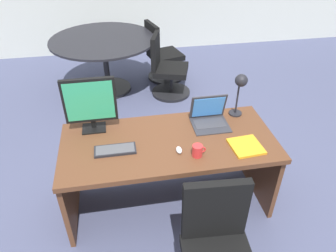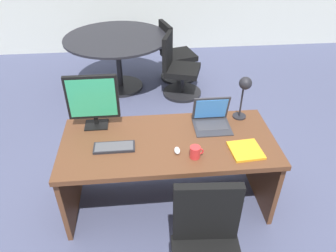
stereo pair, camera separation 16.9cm
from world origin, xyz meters
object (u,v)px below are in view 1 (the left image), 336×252
keyboard (115,150)px  coffee_mug (198,151)px  meeting_chair_near (162,58)px  meeting_table (104,51)px  laptop (209,115)px  mouse (179,150)px  monitor (90,102)px  meeting_chair_far (167,72)px  desk (168,155)px  book (246,146)px  desk_lamp (240,86)px

keyboard → coffee_mug: coffee_mug is taller
meeting_chair_near → meeting_table: bearing=-164.8°
laptop → mouse: laptop is taller
monitor → meeting_chair_far: (0.95, 1.80, -0.65)m
laptop → desk: bearing=-157.7°
desk → coffee_mug: coffee_mug is taller
monitor → book: size_ratio=1.82×
desk → meeting_chair_near: size_ratio=1.95×
mouse → meeting_chair_far: bearing=82.7°
book → meeting_chair_near: size_ratio=0.29×
mouse → book: 0.54m
meeting_chair_near → meeting_chair_far: bearing=-90.8°
desk → book: 0.67m
keyboard → book: (1.03, -0.14, -0.00)m
desk → meeting_table: bearing=102.5°
desk_lamp → laptop: bearing=-167.7°
desk → monitor: bearing=159.1°
monitor → mouse: bearing=-33.1°
desk → meeting_table: size_ratio=1.20×
meeting_chair_near → keyboard: bearing=-106.7°
desk_lamp → coffee_mug: size_ratio=3.83×
meeting_chair_near → desk_lamp: bearing=-81.9°
desk → mouse: bearing=-74.9°
mouse → desk_lamp: 0.80m
mouse → book: size_ratio=0.31×
laptop → meeting_table: 2.32m
meeting_chair_near → meeting_chair_far: 0.50m
desk_lamp → meeting_chair_far: (-0.34, 1.81, -0.69)m
desk_lamp → meeting_chair_near: 2.42m
keyboard → desk_lamp: size_ratio=0.79×
keyboard → coffee_mug: size_ratio=3.02×
keyboard → mouse: mouse is taller
book → coffee_mug: bearing=-175.6°
monitor → keyboard: size_ratio=1.47×
desk_lamp → meeting_chair_far: 1.96m
mouse → meeting_chair_far: (0.29, 2.23, -0.40)m
monitor → laptop: bearing=-4.0°
book → keyboard: bearing=172.5°
desk → book: size_ratio=6.68×
meeting_table → monitor: bearing=-92.8°
meeting_table → laptop: bearing=-67.0°
desk → meeting_chair_near: 2.56m
meeting_chair_near → meeting_chair_far: meeting_chair_near is taller
laptop → book: size_ratio=1.19×
desk → meeting_chair_near: (0.35, 2.52, -0.19)m
desk → meeting_chair_far: 2.07m
meeting_table → meeting_chair_far: 0.92m
keyboard → meeting_chair_near: bearing=73.3°
meeting_chair_far → laptop: bearing=-88.3°
laptop → meeting_chair_near: laptop is taller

